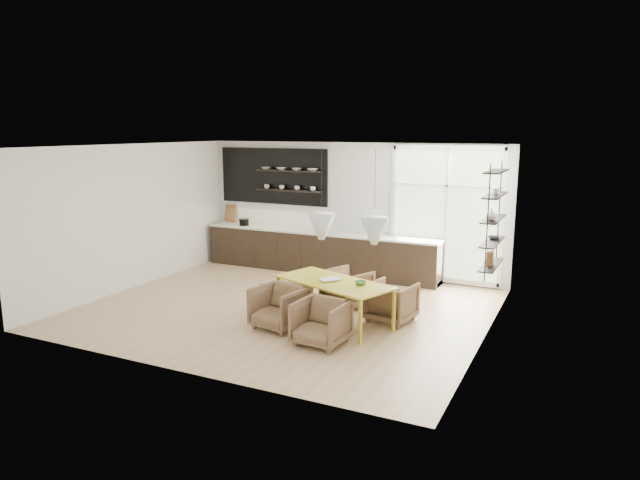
{
  "coord_description": "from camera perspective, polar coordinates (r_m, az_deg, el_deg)",
  "views": [
    {
      "loc": [
        4.82,
        -8.64,
        3.2
      ],
      "look_at": [
        0.4,
        0.6,
        1.19
      ],
      "focal_mm": 32.0,
      "sensor_mm": 36.0,
      "label": 1
    }
  ],
  "objects": [
    {
      "name": "wire_stool",
      "position": [
        10.3,
        -5.24,
        -5.39
      ],
      "size": [
        0.35,
        0.35,
        0.44
      ],
      "rotation": [
        0.0,
        0.0,
        0.38
      ],
      "color": "black",
      "rests_on": "ground"
    },
    {
      "name": "table_book",
      "position": [
        9.57,
        0.62,
        -3.79
      ],
      "size": [
        0.39,
        0.41,
        0.03
      ],
      "primitive_type": "imported",
      "rotation": [
        0.0,
        0.0,
        -0.64
      ],
      "color": "white",
      "rests_on": "dining_table"
    },
    {
      "name": "armchair_front_left",
      "position": [
        9.33,
        -4.13,
        -6.73
      ],
      "size": [
        0.87,
        0.89,
        0.7
      ],
      "primitive_type": "imported",
      "rotation": [
        0.0,
        0.0,
        -0.19
      ],
      "color": "brown",
      "rests_on": "ground"
    },
    {
      "name": "armchair_back_left",
      "position": [
        10.42,
        2.73,
        -4.81
      ],
      "size": [
        0.98,
        0.99,
        0.69
      ],
      "primitive_type": "imported",
      "rotation": [
        0.0,
        0.0,
        2.73
      ],
      "color": "brown",
      "rests_on": "ground"
    },
    {
      "name": "right_shelving",
      "position": [
        10.04,
        16.92,
        1.75
      ],
      "size": [
        0.26,
        1.22,
        1.9
      ],
      "color": "black",
      "rests_on": "ground"
    },
    {
      "name": "table_bowl",
      "position": [
        9.22,
        4.09,
        -4.3
      ],
      "size": [
        0.19,
        0.19,
        0.06
      ],
      "primitive_type": "imported",
      "rotation": [
        0.0,
        0.0,
        -0.01
      ],
      "color": "#4B7A45",
      "rests_on": "dining_table"
    },
    {
      "name": "armchair_front_right",
      "position": [
        8.62,
        0.1,
        -8.26
      ],
      "size": [
        0.78,
        0.8,
        0.68
      ],
      "primitive_type": "imported",
      "rotation": [
        0.0,
        0.0,
        -0.07
      ],
      "color": "brown",
      "rests_on": "ground"
    },
    {
      "name": "armchair_back_right",
      "position": [
        9.71,
        7.16,
        -6.15
      ],
      "size": [
        0.83,
        0.84,
        0.67
      ],
      "primitive_type": "imported",
      "rotation": [
        0.0,
        0.0,
        2.97
      ],
      "color": "brown",
      "rests_on": "ground"
    },
    {
      "name": "room",
      "position": [
        10.76,
        2.03,
        1.8
      ],
      "size": [
        7.02,
        6.01,
        2.91
      ],
      "color": "tan",
      "rests_on": "ground"
    },
    {
      "name": "dining_table",
      "position": [
        9.43,
        1.38,
        -4.43
      ],
      "size": [
        2.17,
        1.52,
        0.72
      ],
      "rotation": [
        0.0,
        0.0,
        -0.35
      ],
      "color": "gold",
      "rests_on": "ground"
    },
    {
      "name": "kitchen_run",
      "position": [
        12.87,
        -0.36,
        -0.55
      ],
      "size": [
        5.54,
        0.69,
        2.75
      ],
      "color": "black",
      "rests_on": "ground"
    }
  ]
}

